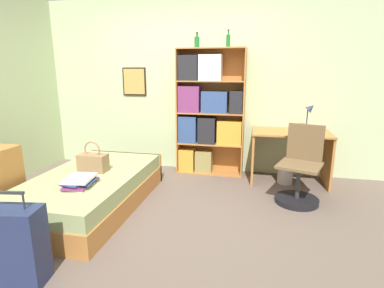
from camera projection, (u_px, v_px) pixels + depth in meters
ground_plane at (156, 212)px, 3.30m from camera, size 14.00×14.00×0.00m
wall_back at (189, 86)px, 4.58m from camera, size 10.00×0.09×2.60m
bed at (92, 189)px, 3.44m from camera, size 1.06×1.93×0.39m
handbag at (93, 162)px, 3.44m from camera, size 0.33×0.17×0.35m
book_stack_on_bed at (79, 182)px, 3.01m from camera, size 0.31×0.39×0.09m
suitcase at (15, 246)px, 2.14m from camera, size 0.44×0.28×0.71m
bookcase at (206, 114)px, 4.42m from camera, size 0.99×0.29×1.84m
bottle_green at (197, 42)px, 4.22m from camera, size 0.07×0.07×0.21m
bottle_brown at (228, 41)px, 4.14m from camera, size 0.06×0.06×0.24m
desk at (290, 148)px, 4.11m from camera, size 1.03×0.61×0.72m
desk_lamp at (310, 112)px, 4.06m from camera, size 0.17×0.12×0.39m
desk_chair at (299, 178)px, 3.53m from camera, size 0.58×0.58×0.91m
waste_bin at (285, 174)px, 4.15m from camera, size 0.21×0.21×0.26m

